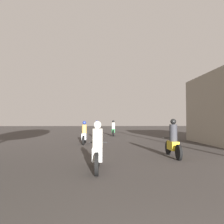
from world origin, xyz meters
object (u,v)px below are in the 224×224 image
object	(u,v)px
motorcycle_white	(97,151)
motorcycle_blue	(97,131)
motorcycle_green	(113,130)
motorcycle_silver	(84,135)
motorcycle_yellow	(173,142)

from	to	relation	value
motorcycle_white	motorcycle_blue	bearing A→B (deg)	83.05
motorcycle_white	motorcycle_green	distance (m)	15.27
motorcycle_silver	motorcycle_blue	xyz separation A→B (m)	(0.68, 4.43, 0.01)
motorcycle_silver	motorcycle_green	world-z (taller)	motorcycle_green
motorcycle_yellow	motorcycle_silver	bearing A→B (deg)	130.23
motorcycle_white	motorcycle_green	world-z (taller)	motorcycle_green
motorcycle_yellow	motorcycle_silver	xyz separation A→B (m)	(-4.24, 5.43, -0.04)
motorcycle_white	motorcycle_green	bearing A→B (deg)	76.79
motorcycle_yellow	motorcycle_green	bearing A→B (deg)	101.02
motorcycle_yellow	motorcycle_green	xyz separation A→B (m)	(-2.00, 12.93, -0.02)
motorcycle_silver	motorcycle_green	bearing A→B (deg)	68.28
motorcycle_yellow	motorcycle_blue	bearing A→B (deg)	112.08
motorcycle_white	motorcycle_blue	size ratio (longest dim) A/B	1.05
motorcycle_blue	motorcycle_green	bearing A→B (deg)	69.61
motorcycle_yellow	motorcycle_blue	xyz separation A→B (m)	(-3.56, 9.86, -0.03)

